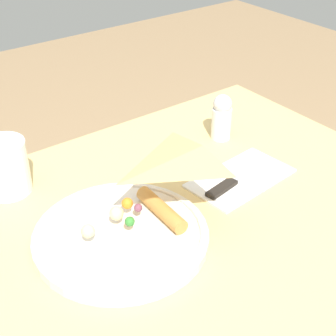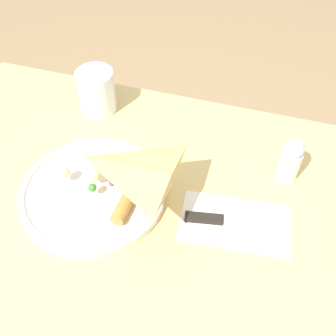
% 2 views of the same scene
% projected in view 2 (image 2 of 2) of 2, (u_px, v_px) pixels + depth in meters
% --- Properties ---
extents(dining_table, '(0.93, 0.75, 0.75)m').
position_uv_depth(dining_table, '(129.00, 266.00, 0.82)').
color(dining_table, '#DBB770').
rests_on(dining_table, ground_plane).
extents(plate_pizza, '(0.27, 0.27, 0.05)m').
position_uv_depth(plate_pizza, '(93.00, 191.00, 0.76)').
color(plate_pizza, silver).
rests_on(plate_pizza, dining_table).
extents(milk_glass, '(0.08, 0.08, 0.10)m').
position_uv_depth(milk_glass, '(97.00, 92.00, 0.90)').
color(milk_glass, white).
rests_on(milk_glass, dining_table).
extents(napkin_folded, '(0.20, 0.12, 0.00)m').
position_uv_depth(napkin_folded, '(235.00, 223.00, 0.73)').
color(napkin_folded, white).
rests_on(napkin_folded, dining_table).
extents(butter_knife, '(0.18, 0.05, 0.01)m').
position_uv_depth(butter_knife, '(231.00, 221.00, 0.72)').
color(butter_knife, black).
rests_on(butter_knife, napkin_folded).
extents(salt_shaker, '(0.04, 0.04, 0.09)m').
position_uv_depth(salt_shaker, '(291.00, 159.00, 0.76)').
color(salt_shaker, silver).
rests_on(salt_shaker, dining_table).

